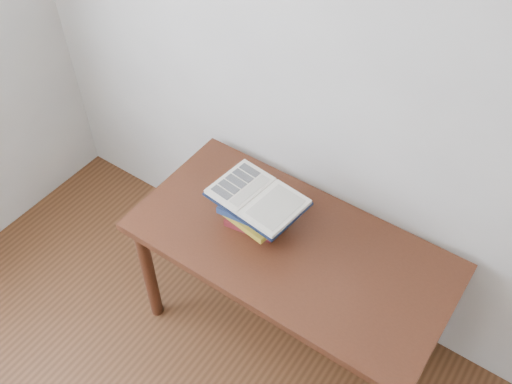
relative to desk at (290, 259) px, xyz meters
The scene contains 3 objects.
desk is the anchor object (origin of this frame).
book_stack 0.25m from the desk, behind, with size 0.28×0.20×0.15m.
open_book 0.31m from the desk, behind, with size 0.38×0.29×0.03m.
Camera 1 is at (0.59, 0.15, 2.49)m, focal length 40.00 mm.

